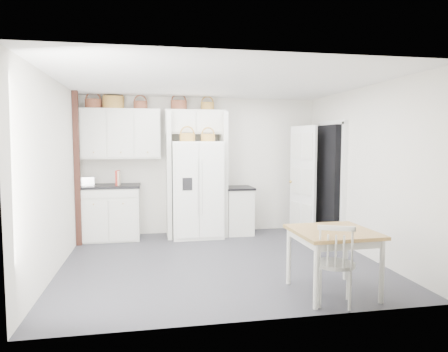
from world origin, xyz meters
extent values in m
plane|color=#39393F|center=(0.00, 0.00, 0.00)|extent=(4.50, 4.50, 0.00)
plane|color=white|center=(0.00, 0.00, 2.60)|extent=(4.50, 4.50, 0.00)
plane|color=silver|center=(0.00, 2.00, 1.30)|extent=(4.50, 0.00, 4.50)
plane|color=silver|center=(-2.25, 0.00, 1.30)|extent=(0.00, 4.00, 4.00)
plane|color=silver|center=(2.25, 0.00, 1.30)|extent=(0.00, 4.00, 4.00)
cube|color=white|center=(-0.15, 1.63, 0.88)|extent=(0.91, 0.73, 1.76)
cube|color=silver|center=(-1.71, 1.70, 0.47)|extent=(1.02, 0.64, 0.94)
cube|color=silver|center=(0.66, 1.70, 0.43)|extent=(0.49, 0.59, 0.86)
cube|color=olive|center=(1.07, -1.45, 0.37)|extent=(0.92, 0.92, 0.74)
cube|color=silver|center=(0.95, -1.75, 0.44)|extent=(0.55, 0.53, 0.88)
cube|color=black|center=(-1.71, 1.70, 0.96)|extent=(1.06, 0.69, 0.04)
cube|color=black|center=(0.66, 1.70, 0.88)|extent=(0.53, 0.63, 0.04)
cube|color=silver|center=(-2.07, 1.61, 1.06)|extent=(0.24, 0.16, 0.16)
cube|color=#B12C22|center=(-1.56, 1.62, 1.12)|extent=(0.07, 0.18, 0.26)
cube|color=#C9AE90|center=(-1.55, 1.62, 1.11)|extent=(0.05, 0.17, 0.26)
cylinder|color=brown|center=(-1.97, 1.83, 2.43)|extent=(0.29, 0.29, 0.16)
cylinder|color=#A58132|center=(-1.63, 1.83, 2.46)|extent=(0.38, 0.38, 0.22)
cylinder|color=brown|center=(-1.15, 1.83, 2.42)|extent=(0.25, 0.25, 0.14)
cylinder|color=brown|center=(-0.45, 1.83, 2.43)|extent=(0.30, 0.30, 0.17)
cylinder|color=#A58132|center=(0.08, 1.83, 2.42)|extent=(0.25, 0.25, 0.14)
cylinder|color=#A58132|center=(-0.33, 1.53, 1.84)|extent=(0.28, 0.28, 0.15)
cylinder|color=#A58132|center=(0.05, 1.53, 1.83)|extent=(0.26, 0.26, 0.14)
cube|color=silver|center=(-1.50, 1.83, 1.90)|extent=(1.40, 0.34, 0.90)
cube|color=silver|center=(-0.15, 1.83, 2.12)|extent=(1.12, 0.34, 0.45)
cube|color=silver|center=(-0.66, 1.70, 1.15)|extent=(0.08, 0.60, 2.30)
cube|color=silver|center=(0.36, 1.70, 1.15)|extent=(0.08, 0.60, 2.30)
cube|color=black|center=(-2.20, 1.35, 1.30)|extent=(0.09, 0.09, 2.60)
cube|color=black|center=(2.16, 1.00, 1.02)|extent=(0.18, 0.85, 2.05)
cube|color=white|center=(1.80, 1.33, 1.02)|extent=(0.21, 0.79, 2.05)
camera|label=1|loc=(-0.99, -5.67, 1.75)|focal=32.00mm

